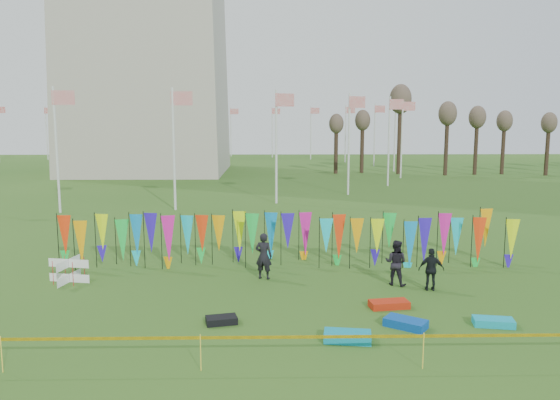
{
  "coord_description": "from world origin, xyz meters",
  "views": [
    {
      "loc": [
        -0.52,
        -14.93,
        5.91
      ],
      "look_at": [
        -0.1,
        6.0,
        2.83
      ],
      "focal_mm": 35.0,
      "sensor_mm": 36.0,
      "label": 1
    }
  ],
  "objects_px": {
    "person_left": "(264,256)",
    "person_right": "(431,269)",
    "box_kite": "(69,271)",
    "kite_bag_blue": "(406,323)",
    "kite_bag_black": "(222,320)",
    "kite_bag_turquoise": "(347,337)",
    "person_mid": "(396,263)",
    "kite_bag_teal": "(493,322)",
    "kite_bag_red": "(389,304)"
  },
  "relations": [
    {
      "from": "person_left",
      "to": "person_right",
      "type": "height_order",
      "value": "person_left"
    },
    {
      "from": "box_kite",
      "to": "kite_bag_blue",
      "type": "distance_m",
      "value": 12.17
    },
    {
      "from": "kite_bag_black",
      "to": "person_left",
      "type": "bearing_deg",
      "value": 75.27
    },
    {
      "from": "person_right",
      "to": "kite_bag_turquoise",
      "type": "bearing_deg",
      "value": 59.01
    },
    {
      "from": "person_right",
      "to": "box_kite",
      "type": "bearing_deg",
      "value": 2.88
    },
    {
      "from": "box_kite",
      "to": "kite_bag_turquoise",
      "type": "height_order",
      "value": "box_kite"
    },
    {
      "from": "person_right",
      "to": "kite_bag_turquoise",
      "type": "distance_m",
      "value": 5.67
    },
    {
      "from": "kite_bag_blue",
      "to": "kite_bag_black",
      "type": "xyz_separation_m",
      "value": [
        -5.33,
        0.4,
        -0.02
      ]
    },
    {
      "from": "person_left",
      "to": "person_right",
      "type": "xyz_separation_m",
      "value": [
        5.86,
        -1.53,
        -0.12
      ]
    },
    {
      "from": "person_mid",
      "to": "kite_bag_teal",
      "type": "height_order",
      "value": "person_mid"
    },
    {
      "from": "person_right",
      "to": "kite_bag_red",
      "type": "distance_m",
      "value": 2.63
    },
    {
      "from": "kite_bag_turquoise",
      "to": "kite_bag_red",
      "type": "height_order",
      "value": "kite_bag_turquoise"
    },
    {
      "from": "kite_bag_turquoise",
      "to": "kite_bag_blue",
      "type": "bearing_deg",
      "value": 27.81
    },
    {
      "from": "kite_bag_teal",
      "to": "kite_bag_turquoise",
      "type": "bearing_deg",
      "value": -166.83
    },
    {
      "from": "person_right",
      "to": "kite_bag_red",
      "type": "bearing_deg",
      "value": 51.65
    },
    {
      "from": "person_right",
      "to": "person_mid",
      "type": "bearing_deg",
      "value": -22.95
    },
    {
      "from": "kite_bag_turquoise",
      "to": "person_left",
      "type": "bearing_deg",
      "value": 111.39
    },
    {
      "from": "kite_bag_blue",
      "to": "person_left",
      "type": "bearing_deg",
      "value": 129.86
    },
    {
      "from": "person_right",
      "to": "kite_bag_turquoise",
      "type": "relative_size",
      "value": 1.19
    },
    {
      "from": "person_left",
      "to": "person_mid",
      "type": "relative_size",
      "value": 1.06
    },
    {
      "from": "person_mid",
      "to": "kite_bag_teal",
      "type": "relative_size",
      "value": 1.46
    },
    {
      "from": "kite_bag_red",
      "to": "kite_bag_blue",
      "type": "bearing_deg",
      "value": -85.99
    },
    {
      "from": "kite_bag_teal",
      "to": "person_mid",
      "type": "bearing_deg",
      "value": 115.84
    },
    {
      "from": "box_kite",
      "to": "kite_bag_black",
      "type": "xyz_separation_m",
      "value": [
        5.94,
        -4.2,
        -0.34
      ]
    },
    {
      "from": "box_kite",
      "to": "kite_bag_turquoise",
      "type": "distance_m",
      "value": 10.96
    },
    {
      "from": "kite_bag_black",
      "to": "box_kite",
      "type": "bearing_deg",
      "value": 144.76
    },
    {
      "from": "kite_bag_turquoise",
      "to": "box_kite",
      "type": "bearing_deg",
      "value": 149.54
    },
    {
      "from": "kite_bag_black",
      "to": "kite_bag_teal",
      "type": "distance_m",
      "value": 7.91
    },
    {
      "from": "person_right",
      "to": "kite_bag_black",
      "type": "bearing_deg",
      "value": 31.2
    },
    {
      "from": "person_right",
      "to": "kite_bag_black",
      "type": "relative_size",
      "value": 1.67
    },
    {
      "from": "person_left",
      "to": "kite_bag_black",
      "type": "xyz_separation_m",
      "value": [
        -1.2,
        -4.55,
        -0.77
      ]
    },
    {
      "from": "person_left",
      "to": "kite_bag_black",
      "type": "height_order",
      "value": "person_left"
    },
    {
      "from": "person_left",
      "to": "kite_bag_turquoise",
      "type": "height_order",
      "value": "person_left"
    },
    {
      "from": "person_left",
      "to": "kite_bag_black",
      "type": "relative_size",
      "value": 1.95
    },
    {
      "from": "box_kite",
      "to": "person_right",
      "type": "distance_m",
      "value": 13.06
    },
    {
      "from": "person_mid",
      "to": "kite_bag_turquoise",
      "type": "bearing_deg",
      "value": 94.17
    },
    {
      "from": "kite_bag_red",
      "to": "kite_bag_black",
      "type": "bearing_deg",
      "value": -166.45
    },
    {
      "from": "kite_bag_turquoise",
      "to": "kite_bag_teal",
      "type": "bearing_deg",
      "value": 13.17
    },
    {
      "from": "kite_bag_teal",
      "to": "kite_bag_red",
      "type": "bearing_deg",
      "value": 149.5
    },
    {
      "from": "kite_bag_turquoise",
      "to": "kite_bag_blue",
      "type": "xyz_separation_m",
      "value": [
        1.82,
        0.96,
        -0.0
      ]
    },
    {
      "from": "person_right",
      "to": "kite_bag_red",
      "type": "height_order",
      "value": "person_right"
    },
    {
      "from": "person_left",
      "to": "kite_bag_black",
      "type": "bearing_deg",
      "value": 91.44
    },
    {
      "from": "person_right",
      "to": "person_left",
      "type": "bearing_deg",
      "value": -6.56
    },
    {
      "from": "box_kite",
      "to": "person_left",
      "type": "height_order",
      "value": "person_left"
    },
    {
      "from": "box_kite",
      "to": "kite_bag_turquoise",
      "type": "xyz_separation_m",
      "value": [
        9.45,
        -5.56,
        -0.32
      ]
    },
    {
      "from": "person_mid",
      "to": "kite_bag_black",
      "type": "relative_size",
      "value": 1.84
    },
    {
      "from": "person_mid",
      "to": "kite_bag_teal",
      "type": "distance_m",
      "value": 4.51
    },
    {
      "from": "box_kite",
      "to": "kite_bag_turquoise",
      "type": "bearing_deg",
      "value": -30.46
    },
    {
      "from": "box_kite",
      "to": "kite_bag_blue",
      "type": "relative_size",
      "value": 0.77
    },
    {
      "from": "kite_bag_turquoise",
      "to": "kite_bag_teal",
      "type": "relative_size",
      "value": 1.12
    }
  ]
}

